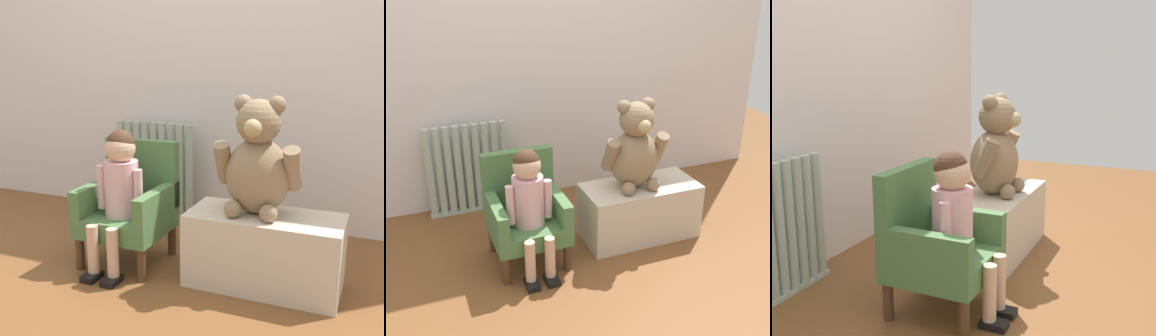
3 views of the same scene
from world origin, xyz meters
The scene contains 7 objects.
ground_plane centered at (0.00, 0.00, 0.00)m, with size 6.00×6.00×0.00m, color brown.
back_wall centered at (0.00, 1.28, 1.20)m, with size 3.80×0.05×2.40m, color silver.
radiator centered at (-0.44, 1.15, 0.31)m, with size 0.56×0.05×0.62m.
child_armchair centered at (-0.23, 0.48, 0.29)m, with size 0.41×0.41×0.62m.
child_figure centered at (-0.23, 0.38, 0.45)m, with size 0.25×0.35×0.70m.
low_bench centered at (0.48, 0.45, 0.17)m, with size 0.70×0.33×0.35m, color beige.
large_teddy_bear centered at (0.44, 0.47, 0.58)m, with size 0.39×0.28×0.54m.
Camera 3 is at (-1.93, -0.43, 1.05)m, focal length 45.00 mm.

